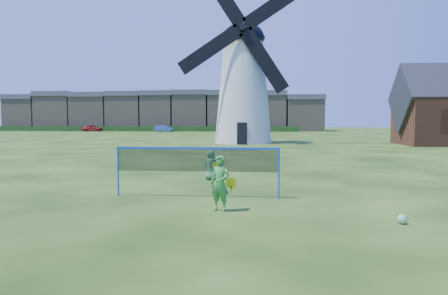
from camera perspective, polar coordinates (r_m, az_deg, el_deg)
name	(u,v)px	position (r m, az deg, el deg)	size (l,w,h in m)	color
ground	(216,197)	(12.82, -1.09, -6.85)	(220.00, 220.00, 0.00)	black
windmill	(243,83)	(41.33, 2.72, 8.97)	(12.48, 5.70, 17.25)	silver
badminton_net	(197,161)	(12.57, -3.78, -1.82)	(5.05, 0.05, 1.55)	blue
player_girl	(220,183)	(10.69, -0.54, -5.04)	(0.74, 0.53, 1.47)	#3A8C38
player_boy	(211,165)	(16.22, -1.85, -2.45)	(0.69, 0.52, 1.18)	#458F51
play_ball	(402,219)	(10.39, 23.58, -9.15)	(0.22, 0.22, 0.22)	green
terraced_houses	(162,111)	(86.96, -8.69, 5.01)	(66.33, 8.40, 8.25)	#8E7B5E
hedge	(140,129)	(81.93, -11.64, 2.58)	(62.00, 0.80, 1.00)	#193814
car_left	(92,128)	(82.89, -17.91, 2.59)	(1.53, 3.80, 1.29)	maroon
car_right	(164,128)	(77.66, -8.35, 2.64)	(1.33, 3.83, 1.26)	navy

